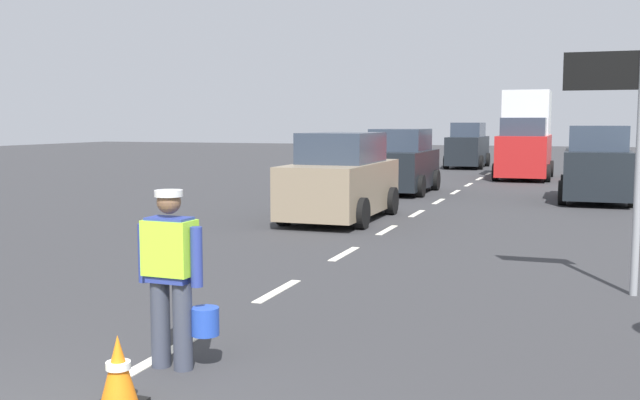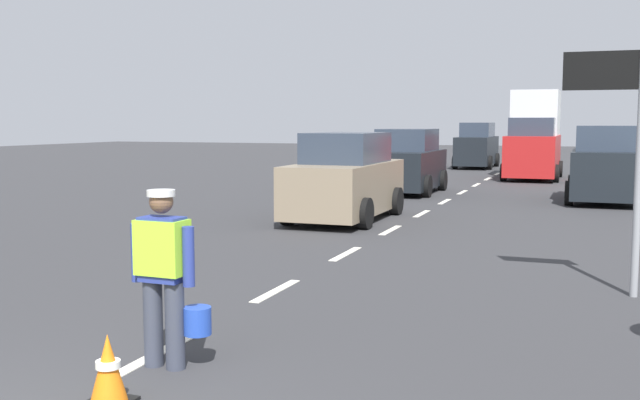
{
  "view_description": "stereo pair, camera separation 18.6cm",
  "coord_description": "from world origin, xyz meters",
  "views": [
    {
      "loc": [
        3.81,
        -3.37,
        2.29
      ],
      "look_at": [
        0.08,
        7.19,
        1.1
      ],
      "focal_mm": 41.51,
      "sensor_mm": 36.0,
      "label": 1
    },
    {
      "loc": [
        3.99,
        -3.31,
        2.29
      ],
      "look_at": [
        0.08,
        7.19,
        1.1
      ],
      "focal_mm": 41.51,
      "sensor_mm": 36.0,
      "label": 2
    }
  ],
  "objects": [
    {
      "name": "ground_plane",
      "position": [
        0.0,
        21.0,
        0.0
      ],
      "size": [
        96.0,
        96.0,
        0.0
      ],
      "primitive_type": "plane",
      "color": "#333335"
    },
    {
      "name": "lane_center_line",
      "position": [
        0.0,
        25.2,
        0.0
      ],
      "size": [
        0.14,
        46.4,
        0.01
      ],
      "color": "silver",
      "rests_on": "ground"
    },
    {
      "name": "car_oncoming_lead",
      "position": [
        -1.46,
        13.03,
        0.95
      ],
      "size": [
        2.0,
        4.26,
        2.03
      ],
      "color": "gray",
      "rests_on": "ground"
    },
    {
      "name": "traffic_cone_near",
      "position": [
        0.36,
        1.53,
        0.29
      ],
      "size": [
        0.36,
        0.36,
        0.59
      ],
      "color": "black",
      "rests_on": "ground"
    },
    {
      "name": "car_oncoming_second",
      "position": [
        -1.68,
        19.97,
        0.96
      ],
      "size": [
        2.09,
        3.97,
        2.06
      ],
      "color": "black",
      "rests_on": "ground"
    },
    {
      "name": "delivery_truck",
      "position": [
        1.68,
        27.55,
        1.61
      ],
      "size": [
        2.16,
        4.6,
        3.54
      ],
      "color": "red",
      "rests_on": "ground"
    },
    {
      "name": "car_oncoming_third",
      "position": [
        -1.53,
        33.97,
        1.04
      ],
      "size": [
        1.86,
        4.39,
        2.24
      ],
      "color": "black",
      "rests_on": "ground"
    },
    {
      "name": "car_parked_far",
      "position": [
        4.27,
        19.14,
        1.01
      ],
      "size": [
        2.01,
        3.87,
        2.18
      ],
      "color": "black",
      "rests_on": "ground"
    },
    {
      "name": "road_worker",
      "position": [
        0.31,
        2.49,
        0.93
      ],
      "size": [
        0.77,
        0.37,
        1.67
      ],
      "color": "#383D4C",
      "rests_on": "ground"
    },
    {
      "name": "lane_direction_sign",
      "position": [
        4.3,
        7.07,
        2.41
      ],
      "size": [
        1.16,
        0.11,
        3.2
      ],
      "color": "gray",
      "rests_on": "ground"
    }
  ]
}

